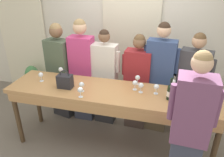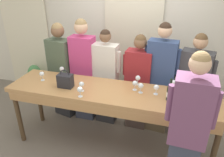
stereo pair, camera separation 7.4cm
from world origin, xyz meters
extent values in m
plane|color=#70665B|center=(0.00, 0.00, 0.00)|extent=(18.00, 18.00, 0.00)
cube|color=silver|center=(0.00, 1.54, 1.40)|extent=(12.00, 0.06, 2.80)
cube|color=#EFE5C6|center=(-2.35, 1.47, 1.34)|extent=(1.07, 0.03, 2.69)
cube|color=#EFE5C6|center=(0.00, 1.47, 1.34)|extent=(1.07, 0.03, 2.69)
cube|color=#B27F4C|center=(0.00, 0.00, 0.95)|extent=(2.93, 0.70, 0.06)
cube|color=#B27F4C|center=(0.00, -0.34, 0.86)|extent=(2.82, 0.03, 0.12)
cylinder|color=#4C3823|center=(-1.39, -0.28, 0.46)|extent=(0.07, 0.07, 0.92)
cylinder|color=#4C3823|center=(1.39, -0.28, 0.46)|extent=(0.07, 0.07, 0.92)
cylinder|color=#4C3823|center=(-1.39, 0.28, 0.46)|extent=(0.07, 0.07, 0.92)
cylinder|color=#4C3823|center=(1.39, 0.28, 0.46)|extent=(0.07, 0.07, 0.92)
cylinder|color=black|center=(0.79, -0.04, 1.07)|extent=(0.08, 0.08, 0.18)
cone|color=black|center=(0.79, -0.04, 1.18)|extent=(0.08, 0.08, 0.04)
cylinder|color=black|center=(0.79, -0.04, 1.24)|extent=(0.03, 0.03, 0.08)
cylinder|color=white|center=(0.79, -0.04, 1.06)|extent=(0.08, 0.08, 0.07)
cube|color=#232328|center=(-0.64, -0.08, 1.07)|extent=(0.21, 0.13, 0.19)
torus|color=#232328|center=(-0.64, -0.08, 1.18)|extent=(0.14, 0.01, 0.14)
cylinder|color=white|center=(1.09, 0.22, 0.98)|extent=(0.06, 0.06, 0.00)
cylinder|color=white|center=(1.09, 0.22, 1.02)|extent=(0.01, 0.01, 0.07)
sphere|color=white|center=(1.09, 0.22, 1.08)|extent=(0.07, 0.07, 0.07)
sphere|color=beige|center=(1.09, 0.22, 1.07)|extent=(0.05, 0.05, 0.05)
cylinder|color=white|center=(-0.34, -0.27, 0.98)|extent=(0.06, 0.06, 0.00)
cylinder|color=white|center=(-0.34, -0.27, 1.02)|extent=(0.01, 0.01, 0.07)
sphere|color=white|center=(-0.34, -0.27, 1.08)|extent=(0.07, 0.07, 0.07)
sphere|color=beige|center=(-0.34, -0.27, 1.07)|extent=(0.05, 0.05, 0.05)
cylinder|color=white|center=(0.61, 0.07, 0.98)|extent=(0.06, 0.06, 0.00)
cylinder|color=white|center=(0.61, 0.07, 1.02)|extent=(0.01, 0.01, 0.07)
sphere|color=white|center=(0.61, 0.07, 1.08)|extent=(0.07, 0.07, 0.07)
sphere|color=beige|center=(0.61, 0.07, 1.07)|extent=(0.05, 0.05, 0.05)
cylinder|color=white|center=(-1.08, 0.02, 0.98)|extent=(0.06, 0.06, 0.00)
cylinder|color=white|center=(-1.08, 0.02, 1.02)|extent=(0.01, 0.01, 0.07)
sphere|color=white|center=(-1.08, 0.02, 1.08)|extent=(0.07, 0.07, 0.07)
cylinder|color=white|center=(-0.88, 0.28, 0.98)|extent=(0.06, 0.06, 0.00)
cylinder|color=white|center=(-0.88, 0.28, 1.02)|extent=(0.01, 0.01, 0.07)
sphere|color=white|center=(-0.88, 0.28, 1.08)|extent=(0.07, 0.07, 0.07)
cylinder|color=white|center=(-0.38, -0.12, 0.98)|extent=(0.06, 0.06, 0.00)
cylinder|color=white|center=(-0.38, -0.12, 1.02)|extent=(0.01, 0.01, 0.07)
sphere|color=white|center=(-0.38, -0.12, 1.08)|extent=(0.07, 0.07, 0.07)
cylinder|color=white|center=(0.32, 0.11, 0.98)|extent=(0.06, 0.06, 0.00)
cylinder|color=white|center=(0.32, 0.11, 1.02)|extent=(0.01, 0.01, 0.07)
sphere|color=white|center=(0.32, 0.11, 1.08)|extent=(0.07, 0.07, 0.07)
cylinder|color=white|center=(0.82, 0.28, 0.98)|extent=(0.06, 0.06, 0.00)
cylinder|color=white|center=(0.82, 0.28, 1.02)|extent=(0.01, 0.01, 0.07)
sphere|color=white|center=(0.82, 0.28, 1.08)|extent=(0.07, 0.07, 0.07)
sphere|color=beige|center=(0.82, 0.28, 1.07)|extent=(0.05, 0.05, 0.05)
cylinder|color=white|center=(0.33, 0.28, 0.98)|extent=(0.06, 0.06, 0.00)
cylinder|color=white|center=(0.33, 0.28, 1.02)|extent=(0.01, 0.01, 0.07)
sphere|color=white|center=(0.33, 0.28, 1.08)|extent=(0.07, 0.07, 0.07)
cylinder|color=white|center=(0.94, 0.09, 0.98)|extent=(0.06, 0.06, 0.00)
cylinder|color=white|center=(0.94, 0.09, 1.02)|extent=(0.01, 0.01, 0.07)
sphere|color=white|center=(0.94, 0.09, 1.08)|extent=(0.07, 0.07, 0.07)
cylinder|color=white|center=(0.41, 0.05, 0.98)|extent=(0.06, 0.06, 0.00)
cylinder|color=white|center=(0.41, 0.05, 1.02)|extent=(0.01, 0.01, 0.07)
sphere|color=white|center=(0.41, 0.05, 1.08)|extent=(0.07, 0.07, 0.07)
cube|color=#28282D|center=(-1.08, 0.61, 0.41)|extent=(0.40, 0.29, 0.81)
cube|color=#4C5B47|center=(-1.08, 0.61, 1.13)|extent=(0.47, 0.35, 0.64)
sphere|color=brown|center=(-1.08, 0.61, 1.60)|extent=(0.22, 0.22, 0.22)
sphere|color=#93754C|center=(-1.08, 0.61, 1.63)|extent=(0.19, 0.19, 0.19)
cylinder|color=#4C5B47|center=(-0.85, 0.56, 1.18)|extent=(0.08, 0.08, 0.35)
cylinder|color=#4C5B47|center=(-1.31, 0.67, 1.18)|extent=(0.08, 0.08, 0.35)
cube|color=#383D51|center=(-0.66, 0.61, 0.43)|extent=(0.34, 0.21, 0.86)
cube|color=#C63D7A|center=(-0.66, 0.61, 1.19)|extent=(0.40, 0.25, 0.68)
sphere|color=#DBAD89|center=(-0.66, 0.61, 1.68)|extent=(0.22, 0.22, 0.22)
sphere|color=#93754C|center=(-0.66, 0.61, 1.72)|extent=(0.19, 0.19, 0.19)
cylinder|color=#C63D7A|center=(-0.44, 0.61, 1.25)|extent=(0.07, 0.07, 0.37)
cylinder|color=#C63D7A|center=(-0.88, 0.62, 1.25)|extent=(0.07, 0.07, 0.37)
cube|color=#28282D|center=(-0.26, 0.61, 0.40)|extent=(0.35, 0.21, 0.80)
cube|color=silver|center=(-0.26, 0.61, 1.12)|extent=(0.42, 0.25, 0.63)
sphere|color=brown|center=(-0.26, 0.61, 1.56)|extent=(0.18, 0.18, 0.18)
sphere|color=#332319|center=(-0.26, 0.61, 1.59)|extent=(0.16, 0.16, 0.16)
cylinder|color=silver|center=(-0.04, 0.60, 1.17)|extent=(0.07, 0.07, 0.35)
cylinder|color=silver|center=(-0.49, 0.63, 1.17)|extent=(0.07, 0.07, 0.35)
cube|color=#473833|center=(0.28, 0.61, 0.39)|extent=(0.36, 0.23, 0.77)
cube|color=maroon|center=(0.28, 0.61, 1.08)|extent=(0.42, 0.27, 0.61)
sphere|color=brown|center=(0.28, 0.61, 1.51)|extent=(0.20, 0.20, 0.20)
sphere|color=brown|center=(0.28, 0.61, 1.55)|extent=(0.17, 0.17, 0.17)
cylinder|color=maroon|center=(0.51, 0.60, 1.12)|extent=(0.07, 0.07, 0.34)
cylinder|color=maroon|center=(0.06, 0.63, 1.12)|extent=(0.07, 0.07, 0.34)
cube|color=brown|center=(0.62, 0.61, 0.44)|extent=(0.38, 0.23, 0.88)
cube|color=#334775|center=(0.62, 0.61, 1.22)|extent=(0.45, 0.27, 0.69)
sphere|color=#DBAD89|center=(0.62, 0.61, 1.71)|extent=(0.20, 0.20, 0.20)
sphere|color=#332319|center=(0.62, 0.61, 1.74)|extent=(0.18, 0.18, 0.18)
cylinder|color=#334775|center=(0.86, 0.59, 1.27)|extent=(0.08, 0.08, 0.38)
cylinder|color=#334775|center=(0.39, 0.64, 1.27)|extent=(0.08, 0.08, 0.38)
cube|color=brown|center=(1.12, 0.61, 0.41)|extent=(0.41, 0.28, 0.81)
cube|color=#3D3D42|center=(1.12, 0.61, 1.13)|extent=(0.49, 0.33, 0.64)
sphere|color=tan|center=(1.12, 0.61, 1.59)|extent=(0.20, 0.20, 0.20)
sphere|color=brown|center=(1.12, 0.61, 1.62)|extent=(0.18, 0.18, 0.18)
cylinder|color=#3D3D42|center=(1.35, 0.55, 1.18)|extent=(0.09, 0.09, 0.35)
cylinder|color=#3D3D42|center=(0.88, 0.68, 1.18)|extent=(0.09, 0.09, 0.35)
cube|color=#704266|center=(1.00, -0.65, 1.25)|extent=(0.38, 0.28, 0.71)
sphere|color=#DBAD89|center=(1.00, -0.65, 1.74)|extent=(0.19, 0.19, 0.19)
sphere|color=#93754C|center=(1.00, -0.65, 1.77)|extent=(0.17, 0.17, 0.17)
cylinder|color=#704266|center=(0.79, -0.64, 1.30)|extent=(0.07, 0.07, 0.39)
cylinder|color=#704266|center=(1.20, -0.66, 1.30)|extent=(0.07, 0.07, 0.39)
cylinder|color=#935B3D|center=(-2.10, 1.20, 0.12)|extent=(0.23, 0.23, 0.25)
ellipsoid|color=#47844C|center=(-2.10, 1.20, 0.44)|extent=(0.29, 0.29, 0.42)
camera|label=1|loc=(0.68, -2.56, 2.44)|focal=35.00mm
camera|label=2|loc=(0.75, -2.54, 2.44)|focal=35.00mm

